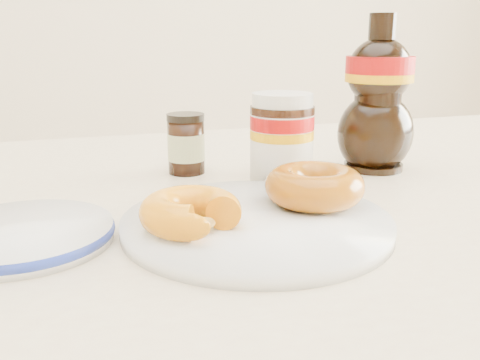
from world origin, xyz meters
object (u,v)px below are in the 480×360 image
object	(u,v)px
syrup_bottle	(378,94)
plate	(257,223)
donut_bitten	(191,212)
dining_table	(301,267)
nutella_jar	(282,135)
donut_whole	(314,186)
blue_rim_saucer	(22,234)
dark_jar	(186,144)

from	to	relation	value
syrup_bottle	plate	bearing A→B (deg)	-143.75
plate	donut_bitten	xyz separation A→B (m)	(-0.07, -0.01, 0.02)
plate	donut_bitten	bearing A→B (deg)	-170.45
dining_table	nutella_jar	distance (m)	0.16
dining_table	plate	world-z (taller)	plate
plate	donut_whole	size ratio (longest dim) A/B	2.52
dining_table	syrup_bottle	xyz separation A→B (m)	(0.15, 0.09, 0.18)
dining_table	blue_rim_saucer	world-z (taller)	blue_rim_saucer
donut_whole	syrup_bottle	world-z (taller)	syrup_bottle
dark_jar	blue_rim_saucer	bearing A→B (deg)	-134.30
nutella_jar	syrup_bottle	distance (m)	0.15
dining_table	donut_whole	bearing A→B (deg)	-103.54
donut_bitten	syrup_bottle	world-z (taller)	syrup_bottle
donut_whole	nutella_jar	xyz separation A→B (m)	(0.02, 0.12, 0.03)
dining_table	donut_bitten	bearing A→B (deg)	-149.77
donut_whole	nutella_jar	size ratio (longest dim) A/B	0.92
donut_whole	blue_rim_saucer	distance (m)	0.28
donut_whole	dark_jar	world-z (taller)	dark_jar
syrup_bottle	blue_rim_saucer	size ratio (longest dim) A/B	1.27
plate	syrup_bottle	size ratio (longest dim) A/B	1.25
plate	nutella_jar	size ratio (longest dim) A/B	2.31
dining_table	donut_bitten	distance (m)	0.20
dining_table	donut_bitten	xyz separation A→B (m)	(-0.15, -0.09, 0.11)
blue_rim_saucer	plate	bearing A→B (deg)	-8.61
plate	nutella_jar	bearing A→B (deg)	59.84
donut_whole	blue_rim_saucer	xyz separation A→B (m)	(-0.28, 0.01, -0.02)
dining_table	donut_bitten	world-z (taller)	donut_bitten
donut_bitten	nutella_jar	bearing A→B (deg)	70.19
donut_whole	dining_table	bearing A→B (deg)	76.46
dining_table	nutella_jar	xyz separation A→B (m)	(0.00, 0.07, 0.14)
plate	blue_rim_saucer	xyz separation A→B (m)	(-0.21, 0.03, 0.00)
plate	donut_whole	xyz separation A→B (m)	(0.07, 0.02, 0.02)
plate	blue_rim_saucer	size ratio (longest dim) A/B	1.58
nutella_jar	donut_whole	bearing A→B (deg)	-97.13
dining_table	blue_rim_saucer	xyz separation A→B (m)	(-0.29, -0.04, 0.09)
donut_whole	dark_jar	bearing A→B (deg)	112.57
donut_whole	syrup_bottle	distance (m)	0.23
dark_jar	blue_rim_saucer	xyz separation A→B (m)	(-0.19, -0.20, -0.03)
dining_table	dark_jar	world-z (taller)	dark_jar
nutella_jar	syrup_bottle	world-z (taller)	syrup_bottle
dining_table	dark_jar	size ratio (longest dim) A/B	17.94
blue_rim_saucer	dark_jar	bearing A→B (deg)	45.70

